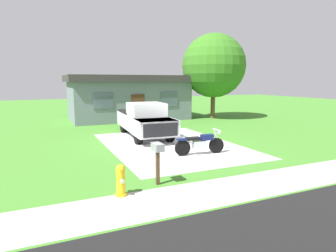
# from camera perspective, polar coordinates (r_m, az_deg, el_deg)

# --- Properties ---
(ground_plane) EXTENTS (80.00, 80.00, 0.00)m
(ground_plane) POSITION_cam_1_polar(r_m,az_deg,el_deg) (14.15, 0.54, -3.71)
(ground_plane) COLOR #417F2A
(driveway_pad) EXTENTS (5.91, 8.44, 0.01)m
(driveway_pad) POSITION_cam_1_polar(r_m,az_deg,el_deg) (14.15, 0.54, -3.70)
(driveway_pad) COLOR #B9B9B9
(driveway_pad) RESTS_ON ground
(sidewalk_strip) EXTENTS (36.00, 1.80, 0.01)m
(sidewalk_strip) POSITION_cam_1_polar(r_m,az_deg,el_deg) (9.24, 16.45, -10.95)
(sidewalk_strip) COLOR beige
(sidewalk_strip) RESTS_ON ground
(motorcycle) EXTENTS (2.21, 0.70, 1.09)m
(motorcycle) POSITION_cam_1_polar(r_m,az_deg,el_deg) (12.32, 6.33, -3.40)
(motorcycle) COLOR black
(motorcycle) RESTS_ON ground
(pickup_truck) EXTENTS (2.35, 5.73, 1.90)m
(pickup_truck) POSITION_cam_1_polar(r_m,az_deg,el_deg) (16.23, -4.71, 1.30)
(pickup_truck) COLOR black
(pickup_truck) RESTS_ON ground
(fire_hydrant) EXTENTS (0.32, 0.40, 0.87)m
(fire_hydrant) POSITION_cam_1_polar(r_m,az_deg,el_deg) (8.05, -9.25, -10.48)
(fire_hydrant) COLOR yellow
(fire_hydrant) RESTS_ON ground
(mailbox) EXTENTS (0.26, 0.48, 1.26)m
(mailbox) POSITION_cam_1_polar(r_m,az_deg,el_deg) (8.62, -2.06, -5.24)
(mailbox) COLOR #4C3823
(mailbox) RESTS_ON ground
(shade_tree) EXTENTS (5.15, 5.15, 6.86)m
(shade_tree) POSITION_cam_1_polar(r_m,az_deg,el_deg) (24.38, 8.95, 11.58)
(shade_tree) COLOR brown
(shade_tree) RESTS_ON ground
(neighbor_house) EXTENTS (9.60, 5.60, 3.50)m
(neighbor_house) POSITION_cam_1_polar(r_m,az_deg,el_deg) (23.91, -7.80, 5.68)
(neighbor_house) COLOR slate
(neighbor_house) RESTS_ON ground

